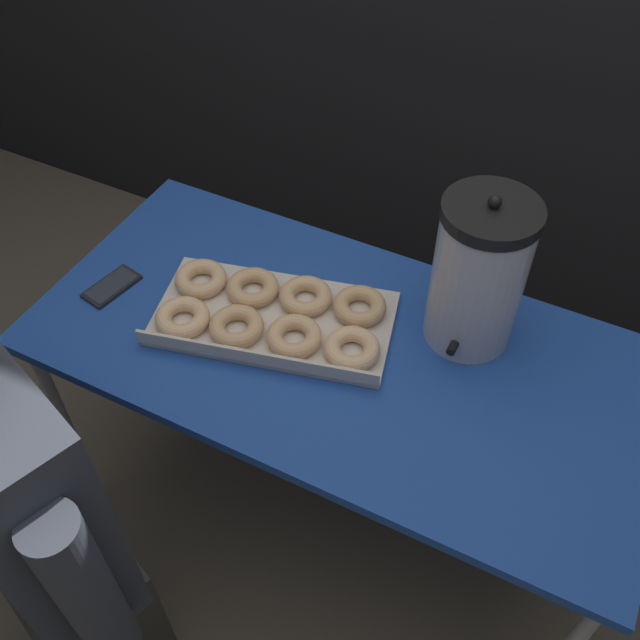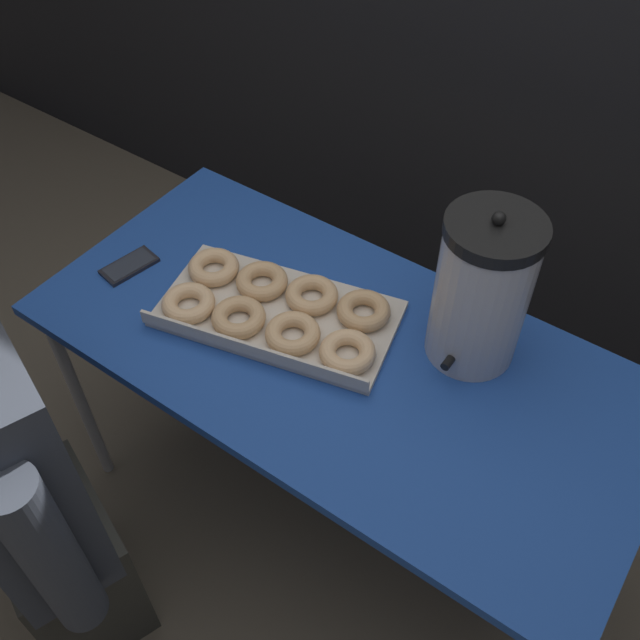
% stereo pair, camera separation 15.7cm
% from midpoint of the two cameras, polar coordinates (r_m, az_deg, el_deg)
% --- Properties ---
extents(ground_plane, '(12.00, 12.00, 0.00)m').
position_cam_midpoint_polar(ground_plane, '(2.22, -0.87, -14.81)').
color(ground_plane, brown).
extents(folding_table, '(1.41, 0.68, 0.75)m').
position_cam_midpoint_polar(folding_table, '(1.63, -1.15, -3.37)').
color(folding_table, '#1E479E').
rests_on(folding_table, ground).
extents(donut_box, '(0.59, 0.40, 0.05)m').
position_cam_midpoint_polar(donut_box, '(1.63, -6.59, 0.22)').
color(donut_box, beige).
rests_on(donut_box, folding_table).
extents(coffee_urn, '(0.20, 0.23, 0.39)m').
position_cam_midpoint_polar(coffee_urn, '(1.51, 9.70, 3.47)').
color(coffee_urn, '#B7B7BC').
rests_on(coffee_urn, folding_table).
extents(cell_phone, '(0.09, 0.15, 0.01)m').
position_cam_midpoint_polar(cell_phone, '(1.81, -18.73, 2.44)').
color(cell_phone, black).
rests_on(cell_phone, folding_table).
extents(person_seated, '(0.58, 0.36, 1.29)m').
position_cam_midpoint_polar(person_seated, '(1.65, -24.43, -14.90)').
color(person_seated, '#33332D').
rests_on(person_seated, ground).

